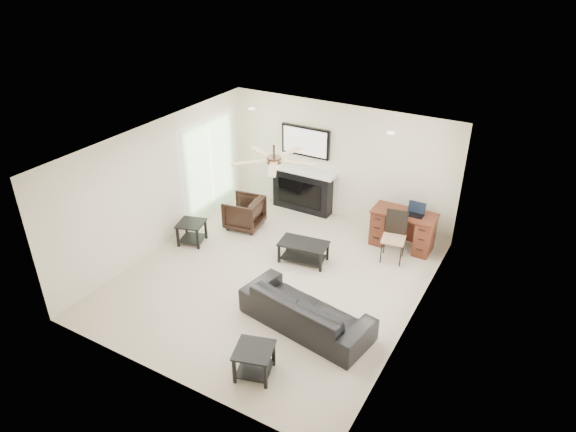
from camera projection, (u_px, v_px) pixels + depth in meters
name	position (u px, v px, depth m)	size (l,w,h in m)	color
room_shell	(284.00, 195.00, 8.39)	(5.50, 5.54, 2.52)	beige
sofa	(306.00, 310.00, 7.95)	(2.12, 0.83, 0.62)	black
armchair	(244.00, 213.00, 10.71)	(0.71, 0.73, 0.66)	black
coffee_table	(303.00, 252.00, 9.61)	(0.90, 0.50, 0.40)	black
end_table_near	(254.00, 361.00, 7.10)	(0.52, 0.52, 0.45)	black
end_table_left	(192.00, 233.00, 10.19)	(0.50, 0.50, 0.45)	black
fireplace_unit	(302.00, 171.00, 11.08)	(1.52, 0.34, 1.91)	black
desk	(403.00, 230.00, 9.99)	(1.22, 0.56, 0.76)	#37110D
desk_chair	(394.00, 238.00, 9.52)	(0.42, 0.44, 0.97)	black
laptop	(415.00, 210.00, 9.65)	(0.33, 0.24, 0.23)	black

